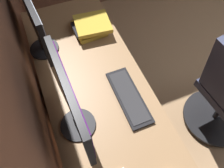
{
  "coord_description": "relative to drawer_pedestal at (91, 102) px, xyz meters",
  "views": [
    {
      "loc": [
        -0.33,
        2.14,
        1.93
      ],
      "look_at": [
        0.26,
        1.9,
        0.95
      ],
      "focal_mm": 36.16,
      "sensor_mm": 36.0,
      "label": 1
    }
  ],
  "objects": [
    {
      "name": "desk",
      "position": [
        -0.27,
        -0.03,
        0.31
      ],
      "size": [
        2.08,
        0.64,
        0.73
      ],
      "color": "#936D47",
      "rests_on": "ground"
    },
    {
      "name": "monitor_primary",
      "position": [
        0.32,
        0.2,
        0.64
      ],
      "size": [
        0.54,
        0.2,
        0.44
      ],
      "color": "black",
      "rests_on": "desk"
    },
    {
      "name": "wall_back",
      "position": [
        -0.53,
        0.36,
        0.95
      ],
      "size": [
        4.83,
        0.1,
        2.6
      ],
      "primitive_type": "cube",
      "color": "brown",
      "rests_on": "ground"
    },
    {
      "name": "keyboard_main",
      "position": [
        -0.26,
        -0.19,
        0.39
      ],
      "size": [
        0.42,
        0.14,
        0.02
      ],
      "color": "black",
      "rests_on": "desk"
    },
    {
      "name": "book_stack_near",
      "position": [
        0.37,
        -0.17,
        0.43
      ],
      "size": [
        0.27,
        0.28,
        0.08
      ],
      "color": "gold",
      "rests_on": "desk"
    },
    {
      "name": "drawer_pedestal",
      "position": [
        0.0,
        0.0,
        0.0
      ],
      "size": [
        0.4,
        0.51,
        0.69
      ],
      "color": "#936D47",
      "rests_on": "ground"
    },
    {
      "name": "monitor_secondary",
      "position": [
        -0.32,
        0.15,
        0.64
      ],
      "size": [
        0.54,
        0.2,
        0.46
      ],
      "color": "black",
      "rests_on": "desk"
    }
  ]
}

